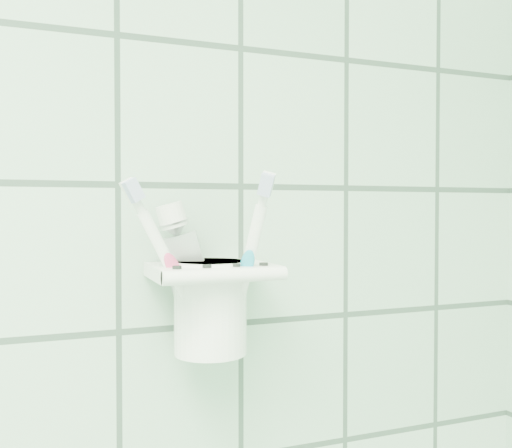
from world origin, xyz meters
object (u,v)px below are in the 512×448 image
cup (210,303)px  toothbrush_pink (212,253)px  toothbrush_orange (229,253)px  toothbrush_blue (209,241)px  toothpaste_tube (207,260)px  holder_bracket (211,272)px

cup → toothbrush_pink: (-0.00, -0.01, 0.05)m
cup → toothbrush_orange: toothbrush_orange is taller
cup → toothbrush_blue: toothbrush_blue is taller
cup → toothbrush_pink: 0.05m
cup → toothpaste_tube: (-0.00, 0.01, 0.04)m
toothbrush_orange → toothbrush_blue: bearing=174.9°
holder_bracket → toothbrush_pink: (-0.00, -0.00, 0.02)m
toothbrush_orange → toothbrush_pink: bearing=-135.8°
holder_bracket → cup: same height
holder_bracket → toothbrush_pink: toothbrush_pink is taller
toothpaste_tube → cup: bearing=-68.7°
toothbrush_blue → toothpaste_tube: size_ratio=1.30×
cup → toothbrush_blue: (0.00, 0.01, 0.07)m
holder_bracket → toothbrush_pink: bearing=-101.7°
toothbrush_orange → toothpaste_tube: toothbrush_orange is taller
toothbrush_blue → toothpaste_tube: toothbrush_blue is taller
toothbrush_blue → toothbrush_orange: size_ratio=1.12×
toothbrush_orange → toothpaste_tube: (-0.02, 0.01, -0.01)m
holder_bracket → toothpaste_tube: 0.02m
holder_bracket → toothbrush_orange: (0.02, 0.00, 0.02)m
cup → toothpaste_tube: 0.05m
holder_bracket → toothbrush_pink: size_ratio=0.66×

